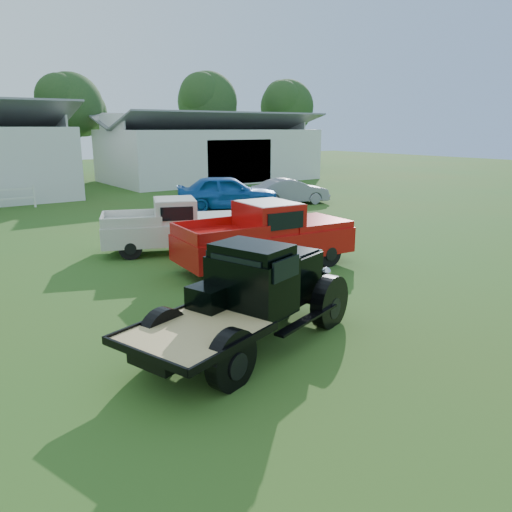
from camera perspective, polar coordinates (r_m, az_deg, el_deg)
ground at (r=11.75m, az=2.62°, el=-6.30°), size 120.00×120.00×0.00m
shed_right at (r=41.29m, az=-5.35°, el=12.25°), size 16.80×9.20×5.20m
tree_c at (r=43.27m, az=-20.31°, el=14.06°), size 5.40×5.40×9.00m
tree_d at (r=49.33m, az=-5.52°, el=15.39°), size 6.00×6.00×10.00m
tree_e at (r=52.22m, az=3.53°, el=15.10°), size 5.70×5.70×9.50m
vintage_flatbed at (r=9.68m, az=-0.82°, el=-4.57°), size 5.46×3.49×2.02m
red_pickup at (r=15.06m, az=1.04°, el=2.42°), size 5.74×2.57×2.04m
white_pickup at (r=17.36m, az=-9.50°, el=3.43°), size 5.25×3.60×1.80m
misc_car_blue at (r=26.09m, az=-3.28°, el=7.27°), size 5.67×4.30×1.80m
misc_car_grey at (r=28.21m, az=3.98°, el=7.39°), size 4.49×2.68×1.40m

